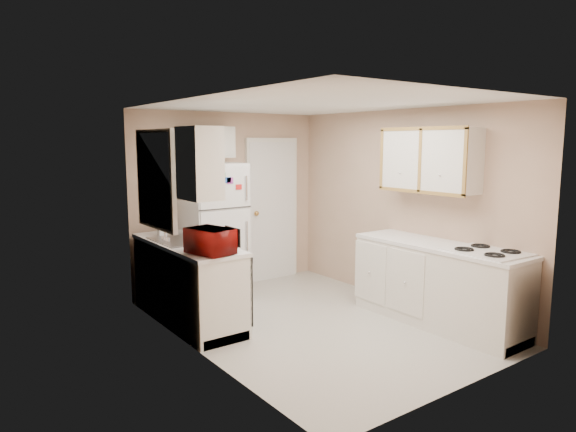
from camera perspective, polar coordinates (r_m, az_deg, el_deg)
floor at (r=5.85m, az=2.94°, el=-11.79°), size 3.80×3.80×0.00m
ceiling at (r=5.51m, az=3.12°, el=12.35°), size 3.80×3.80×0.00m
wall_left at (r=4.81m, az=-10.06°, el=-1.50°), size 3.80×3.80×0.00m
wall_right at (r=6.52m, az=12.64°, el=0.96°), size 3.80×3.80×0.00m
wall_back at (r=7.12m, az=-6.63°, el=1.70°), size 2.80×2.80×0.00m
wall_front at (r=4.27m, az=19.28°, el=-3.07°), size 2.80×2.80×0.00m
left_counter at (r=5.89m, az=-11.09°, el=-7.20°), size 0.60×1.80×0.90m
dishwasher at (r=5.50m, az=-5.67°, el=-7.78°), size 0.03×0.58×0.72m
sink at (r=5.93m, az=-11.82°, el=-3.05°), size 0.54×0.74×0.16m
microwave at (r=5.14m, az=-8.59°, el=-2.54°), size 0.51×0.36×0.31m
soap_bottle at (r=6.28m, az=-13.87°, el=-1.20°), size 0.09×0.10×0.20m
window_blinds at (r=5.74m, az=-14.41°, el=3.95°), size 0.10×0.98×1.08m
upper_cabinet_left at (r=5.01m, az=-9.79°, el=5.79°), size 0.30×0.45×0.70m
refrigerator at (r=6.65m, az=-8.39°, el=-1.66°), size 0.72×0.70×1.74m
cabinet_over_fridge at (r=6.76m, az=-9.10°, el=8.11°), size 0.70×0.30×0.40m
interior_door at (r=7.48m, az=-1.77°, el=0.67°), size 0.86×0.06×2.08m
right_counter at (r=5.94m, az=16.30°, el=-7.26°), size 0.60×2.00×0.90m
stove at (r=5.66m, az=21.01°, el=-8.26°), size 0.64×0.77×0.90m
upper_cabinet_right at (r=6.04m, az=15.44°, el=6.01°), size 0.30×1.20×0.70m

